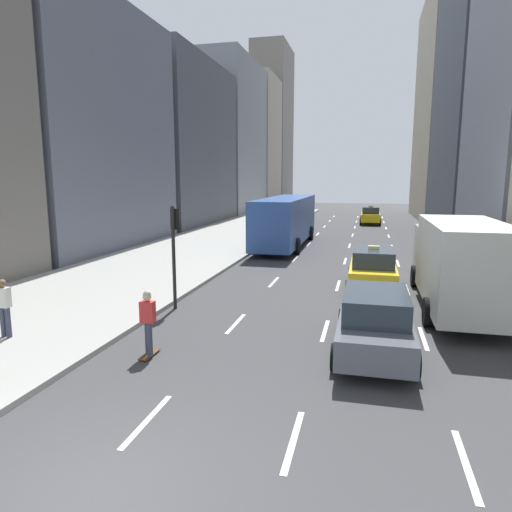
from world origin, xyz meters
name	(u,v)px	position (x,y,z in m)	size (l,w,h in m)	color
ground_plane	(96,492)	(0.00, 0.00, 0.00)	(160.00, 160.00, 0.00)	#3D3D3F
sidewalk_left	(220,238)	(-7.00, 27.00, 0.07)	(8.00, 66.00, 0.15)	#9E9E99
lane_markings	(347,253)	(2.60, 23.00, 0.01)	(5.72, 56.00, 0.01)	white
building_row_left	(207,124)	(-14.00, 44.11, 10.42)	(6.00, 87.04, 27.88)	slate
building_row_right	(512,34)	(12.00, 27.85, 13.36)	(6.00, 59.15, 32.72)	#A89E89
taxi_lead	(373,269)	(4.00, 13.51, 0.88)	(2.02, 4.40, 1.87)	yellow
taxi_second	(371,215)	(4.00, 41.46, 0.88)	(2.02, 4.40, 1.87)	yellow
sedan_black_near	(375,321)	(4.00, 6.59, 0.86)	(2.02, 4.84, 1.69)	#565B66
city_bus	(286,220)	(-1.61, 24.92, 1.79)	(2.80, 11.61, 3.25)	#2D519E
box_truck	(458,261)	(6.80, 11.39, 1.71)	(2.58, 8.40, 3.15)	silver
skateboarder	(148,320)	(-1.62, 4.92, 0.96)	(0.36, 0.80, 1.75)	brown
pedestrian_near_curb	(4,305)	(-5.98, 4.92, 1.07)	(0.36, 0.22, 1.65)	#383D51
traffic_light_pole	(174,240)	(-2.75, 9.22, 2.41)	(0.24, 0.42, 3.60)	black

